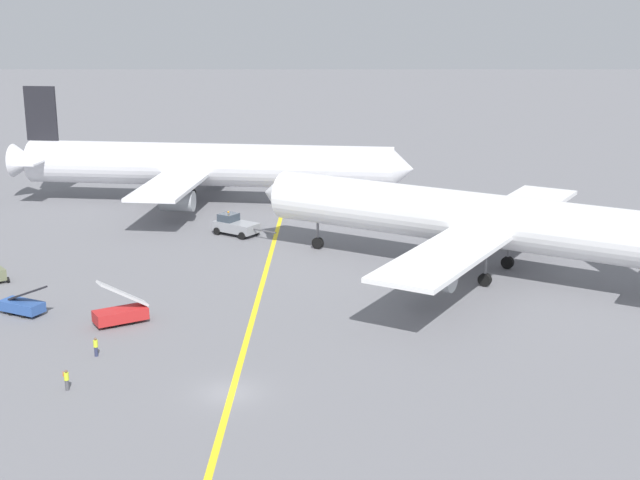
{
  "coord_description": "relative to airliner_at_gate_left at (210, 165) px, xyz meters",
  "views": [
    {
      "loc": [
        6.5,
        -58.24,
        27.2
      ],
      "look_at": [
        6.12,
        26.82,
        4.0
      ],
      "focal_mm": 49.82,
      "sensor_mm": 36.0,
      "label": 1
    }
  ],
  "objects": [
    {
      "name": "ground_plane",
      "position": [
        9.0,
        -60.57,
        -5.34
      ],
      "size": [
        600.0,
        600.0,
        0.0
      ],
      "primitive_type": "plane",
      "color": "slate"
    },
    {
      "name": "taxiway_stripe",
      "position": [
        9.44,
        -50.57,
        -5.33
      ],
      "size": [
        3.37,
        119.98,
        0.01
      ],
      "primitive_type": "cube",
      "rotation": [
        0.0,
        0.0,
        -0.02
      ],
      "color": "yellow",
      "rests_on": "ground"
    },
    {
      "name": "airliner_at_gate_left",
      "position": [
        0.0,
        0.0,
        0.0
      ],
      "size": [
        55.73,
        38.94,
        15.71
      ],
      "color": "silver",
      "rests_on": "ground"
    },
    {
      "name": "airliner_being_pushed",
      "position": [
        30.97,
        -31.93,
        0.32
      ],
      "size": [
        45.24,
        40.39,
        16.75
      ],
      "color": "white",
      "rests_on": "ground"
    },
    {
      "name": "pushback_tug",
      "position": [
        5.4,
        -16.64,
        -4.18
      ],
      "size": [
        7.82,
        5.95,
        2.76
      ],
      "color": "gray",
      "rests_on": "ground"
    },
    {
      "name": "gse_gpu_cart_small",
      "position": [
        -16.44,
        -35.0,
        -4.54
      ],
      "size": [
        2.54,
        2.64,
        1.9
      ],
      "color": "#666B4C",
      "rests_on": "ground"
    },
    {
      "name": "gse_stair_truck_yellow",
      "position": [
        -1.72,
        -46.59,
        -4.31
      ],
      "size": [
        4.89,
        4.0,
        4.06
      ],
      "color": "red",
      "rests_on": "ground"
    },
    {
      "name": "gse_belt_loader_portside",
      "position": [
        -11.0,
        -44.25,
        -4.51
      ],
      "size": [
        4.96,
        3.4,
        3.02
      ],
      "color": "#2D5199",
      "rests_on": "ground"
    },
    {
      "name": "ground_crew_ramp_agent_by_cones",
      "position": [
        -2.12,
        -53.86,
        -4.54
      ],
      "size": [
        0.36,
        0.36,
        1.54
      ],
      "color": "#2D3351",
      "rests_on": "ground"
    },
    {
      "name": "ground_crew_marshaller_foreground",
      "position": [
        -2.68,
        -60.14,
        -4.53
      ],
      "size": [
        0.47,
        0.36,
        1.57
      ],
      "color": "#4C4C51",
      "rests_on": "ground"
    }
  ]
}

